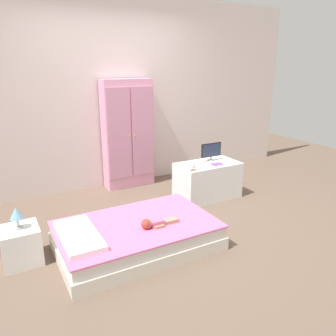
{
  "coord_description": "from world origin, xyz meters",
  "views": [
    {
      "loc": [
        -1.59,
        -3.02,
        1.77
      ],
      "look_at": [
        0.25,
        0.3,
        0.56
      ],
      "focal_mm": 35.27,
      "sensor_mm": 36.0,
      "label": 1
    }
  ],
  "objects_px": {
    "tv_stand": "(207,180)",
    "book_purple": "(217,164)",
    "nightstand": "(21,245)",
    "rocking_horse_toy": "(193,167)",
    "table_lamp": "(16,214)",
    "tv_monitor": "(211,151)",
    "bed": "(137,236)",
    "doll": "(153,223)",
    "wardrobe": "(128,134)"
  },
  "relations": [
    {
      "from": "rocking_horse_toy",
      "to": "nightstand",
      "type": "bearing_deg",
      "value": -172.06
    },
    {
      "from": "doll",
      "to": "wardrobe",
      "type": "bearing_deg",
      "value": 74.25
    },
    {
      "from": "tv_monitor",
      "to": "tv_stand",
      "type": "bearing_deg",
      "value": -142.21
    },
    {
      "from": "bed",
      "to": "nightstand",
      "type": "relative_size",
      "value": 4.41
    },
    {
      "from": "table_lamp",
      "to": "tv_monitor",
      "type": "distance_m",
      "value": 2.58
    },
    {
      "from": "tv_monitor",
      "to": "book_purple",
      "type": "bearing_deg",
      "value": -102.34
    },
    {
      "from": "table_lamp",
      "to": "tv_monitor",
      "type": "relative_size",
      "value": 0.65
    },
    {
      "from": "doll",
      "to": "nightstand",
      "type": "relative_size",
      "value": 1.12
    },
    {
      "from": "table_lamp",
      "to": "book_purple",
      "type": "relative_size",
      "value": 1.32
    },
    {
      "from": "doll",
      "to": "table_lamp",
      "type": "bearing_deg",
      "value": 159.79
    },
    {
      "from": "wardrobe",
      "to": "rocking_horse_toy",
      "type": "xyz_separation_m",
      "value": [
        0.4,
        -1.14,
        -0.25
      ]
    },
    {
      "from": "rocking_horse_toy",
      "to": "book_purple",
      "type": "relative_size",
      "value": 0.67
    },
    {
      "from": "table_lamp",
      "to": "rocking_horse_toy",
      "type": "bearing_deg",
      "value": 7.94
    },
    {
      "from": "bed",
      "to": "doll",
      "type": "xyz_separation_m",
      "value": [
        0.11,
        -0.14,
        0.17
      ]
    },
    {
      "from": "table_lamp",
      "to": "rocking_horse_toy",
      "type": "relative_size",
      "value": 1.98
    },
    {
      "from": "doll",
      "to": "rocking_horse_toy",
      "type": "xyz_separation_m",
      "value": [
        0.92,
        0.71,
        0.23
      ]
    },
    {
      "from": "book_purple",
      "to": "doll",
      "type": "bearing_deg",
      "value": -149.93
    },
    {
      "from": "doll",
      "to": "wardrobe",
      "type": "xyz_separation_m",
      "value": [
        0.52,
        1.85,
        0.49
      ]
    },
    {
      "from": "wardrobe",
      "to": "tv_monitor",
      "type": "distance_m",
      "value": 1.24
    },
    {
      "from": "bed",
      "to": "nightstand",
      "type": "distance_m",
      "value": 1.07
    },
    {
      "from": "bed",
      "to": "tv_stand",
      "type": "height_order",
      "value": "tv_stand"
    },
    {
      "from": "doll",
      "to": "nightstand",
      "type": "bearing_deg",
      "value": 159.79
    },
    {
      "from": "bed",
      "to": "tv_stand",
      "type": "distance_m",
      "value": 1.57
    },
    {
      "from": "bed",
      "to": "rocking_horse_toy",
      "type": "relative_size",
      "value": 14.9
    },
    {
      "from": "table_lamp",
      "to": "tv_monitor",
      "type": "xyz_separation_m",
      "value": [
        2.52,
        0.54,
        0.14
      ]
    },
    {
      "from": "doll",
      "to": "rocking_horse_toy",
      "type": "relative_size",
      "value": 3.79
    },
    {
      "from": "nightstand",
      "to": "tv_monitor",
      "type": "bearing_deg",
      "value": 12.04
    },
    {
      "from": "wardrobe",
      "to": "tv_stand",
      "type": "height_order",
      "value": "wardrobe"
    },
    {
      "from": "nightstand",
      "to": "tv_monitor",
      "type": "xyz_separation_m",
      "value": [
        2.52,
        0.54,
        0.46
      ]
    },
    {
      "from": "doll",
      "to": "book_purple",
      "type": "bearing_deg",
      "value": 30.07
    },
    {
      "from": "book_purple",
      "to": "nightstand",
      "type": "bearing_deg",
      "value": -171.98
    },
    {
      "from": "bed",
      "to": "book_purple",
      "type": "bearing_deg",
      "value": 23.58
    },
    {
      "from": "tv_stand",
      "to": "book_purple",
      "type": "height_order",
      "value": "book_purple"
    },
    {
      "from": "tv_stand",
      "to": "book_purple",
      "type": "xyz_separation_m",
      "value": [
        0.06,
        -0.11,
        0.25
      ]
    },
    {
      "from": "nightstand",
      "to": "wardrobe",
      "type": "distance_m",
      "value": 2.28
    },
    {
      "from": "nightstand",
      "to": "tv_stand",
      "type": "bearing_deg",
      "value": 10.7
    },
    {
      "from": "doll",
      "to": "rocking_horse_toy",
      "type": "height_order",
      "value": "rocking_horse_toy"
    },
    {
      "from": "book_purple",
      "to": "tv_monitor",
      "type": "bearing_deg",
      "value": 77.66
    },
    {
      "from": "tv_stand",
      "to": "tv_monitor",
      "type": "height_order",
      "value": "tv_monitor"
    },
    {
      "from": "table_lamp",
      "to": "rocking_horse_toy",
      "type": "height_order",
      "value": "rocking_horse_toy"
    },
    {
      "from": "wardrobe",
      "to": "rocking_horse_toy",
      "type": "relative_size",
      "value": 15.23
    },
    {
      "from": "nightstand",
      "to": "rocking_horse_toy",
      "type": "bearing_deg",
      "value": 7.94
    },
    {
      "from": "doll",
      "to": "wardrobe",
      "type": "height_order",
      "value": "wardrobe"
    },
    {
      "from": "bed",
      "to": "doll",
      "type": "distance_m",
      "value": 0.25
    },
    {
      "from": "tv_stand",
      "to": "rocking_horse_toy",
      "type": "height_order",
      "value": "rocking_horse_toy"
    },
    {
      "from": "doll",
      "to": "wardrobe",
      "type": "distance_m",
      "value": 1.98
    },
    {
      "from": "tv_stand",
      "to": "table_lamp",
      "type": "bearing_deg",
      "value": -169.3
    },
    {
      "from": "doll",
      "to": "nightstand",
      "type": "distance_m",
      "value": 1.23
    },
    {
      "from": "wardrobe",
      "to": "bed",
      "type": "bearing_deg",
      "value": -110.37
    },
    {
      "from": "bed",
      "to": "tv_monitor",
      "type": "xyz_separation_m",
      "value": [
        1.49,
        0.82,
        0.5
      ]
    }
  ]
}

